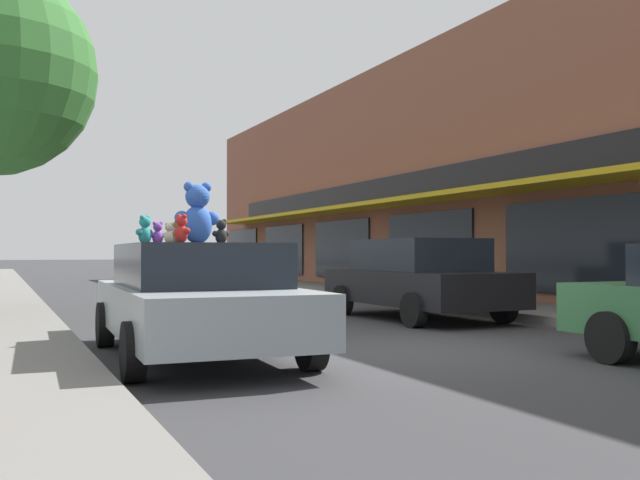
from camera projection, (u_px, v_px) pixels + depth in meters
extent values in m
plane|color=#333335|center=(401.00, 350.00, 9.26)|extent=(260.00, 260.00, 0.00)
cube|color=brown|center=(566.00, 177.00, 21.94)|extent=(10.03, 38.39, 7.22)
cube|color=gold|center=(407.00, 201.00, 19.57)|extent=(1.37, 32.25, 0.12)
cube|color=black|center=(427.00, 182.00, 19.84)|extent=(0.08, 30.71, 0.70)
cube|color=black|center=(572.00, 246.00, 14.82)|extent=(0.06, 4.17, 2.00)
cube|color=black|center=(427.00, 248.00, 19.82)|extent=(0.06, 4.17, 2.00)
cube|color=black|center=(341.00, 249.00, 24.81)|extent=(0.06, 4.17, 2.00)
cube|color=black|center=(283.00, 250.00, 29.80)|extent=(0.06, 4.17, 2.00)
cube|color=black|center=(242.00, 250.00, 34.80)|extent=(0.06, 4.17, 2.00)
cube|color=#8C999E|center=(197.00, 309.00, 8.61)|extent=(2.08, 4.65, 0.57)
cube|color=black|center=(197.00, 265.00, 8.62)|extent=(1.77, 2.58, 0.51)
cylinder|color=black|center=(105.00, 325.00, 9.57)|extent=(0.22, 0.61, 0.60)
cylinder|color=black|center=(239.00, 320.00, 10.27)|extent=(0.22, 0.61, 0.60)
cylinder|color=black|center=(133.00, 352.00, 6.94)|extent=(0.22, 0.61, 0.60)
cylinder|color=black|center=(311.00, 343.00, 7.64)|extent=(0.22, 0.61, 0.60)
ellipsoid|color=blue|center=(197.00, 225.00, 8.76)|extent=(0.38, 0.33, 0.47)
sphere|color=blue|center=(198.00, 196.00, 8.77)|extent=(0.32, 0.32, 0.30)
sphere|color=blue|center=(206.00, 187.00, 8.81)|extent=(0.13, 0.13, 0.13)
sphere|color=blue|center=(189.00, 187.00, 8.73)|extent=(0.13, 0.13, 0.13)
sphere|color=#548DFF|center=(196.00, 199.00, 8.89)|extent=(0.12, 0.12, 0.11)
sphere|color=blue|center=(212.00, 218.00, 8.86)|extent=(0.18, 0.18, 0.17)
sphere|color=blue|center=(182.00, 218.00, 8.72)|extent=(0.18, 0.18, 0.17)
ellipsoid|color=pink|center=(176.00, 238.00, 9.42)|extent=(0.16, 0.17, 0.17)
sphere|color=pink|center=(176.00, 229.00, 9.42)|extent=(0.15, 0.15, 0.11)
sphere|color=pink|center=(177.00, 226.00, 9.46)|extent=(0.06, 0.06, 0.04)
sphere|color=pink|center=(175.00, 226.00, 9.39)|extent=(0.06, 0.06, 0.04)
sphere|color=#FFA3DA|center=(172.00, 229.00, 9.43)|extent=(0.06, 0.06, 0.04)
sphere|color=pink|center=(177.00, 236.00, 9.49)|extent=(0.09, 0.09, 0.06)
sphere|color=pink|center=(173.00, 236.00, 9.36)|extent=(0.09, 0.09, 0.06)
ellipsoid|color=olive|center=(178.00, 236.00, 8.21)|extent=(0.17, 0.18, 0.18)
sphere|color=olive|center=(178.00, 224.00, 8.21)|extent=(0.16, 0.16, 0.11)
sphere|color=olive|center=(180.00, 221.00, 8.25)|extent=(0.07, 0.07, 0.05)
sphere|color=olive|center=(177.00, 220.00, 8.17)|extent=(0.07, 0.07, 0.05)
sphere|color=tan|center=(174.00, 225.00, 8.22)|extent=(0.06, 0.06, 0.04)
sphere|color=olive|center=(180.00, 233.00, 8.28)|extent=(0.09, 0.09, 0.07)
sphere|color=olive|center=(175.00, 233.00, 8.14)|extent=(0.09, 0.09, 0.07)
ellipsoid|color=black|center=(221.00, 237.00, 9.27)|extent=(0.19, 0.17, 0.21)
sphere|color=black|center=(221.00, 225.00, 9.27)|extent=(0.16, 0.16, 0.13)
sphere|color=black|center=(224.00, 221.00, 9.30)|extent=(0.07, 0.07, 0.05)
sphere|color=black|center=(218.00, 221.00, 9.24)|extent=(0.07, 0.07, 0.05)
sphere|color=#3A3A3D|center=(219.00, 226.00, 9.31)|extent=(0.06, 0.06, 0.05)
sphere|color=black|center=(226.00, 234.00, 9.33)|extent=(0.09, 0.09, 0.08)
sphere|color=black|center=(215.00, 234.00, 9.23)|extent=(0.09, 0.09, 0.08)
ellipsoid|color=beige|center=(169.00, 237.00, 8.57)|extent=(0.16, 0.16, 0.16)
sphere|color=beige|center=(169.00, 227.00, 8.57)|extent=(0.14, 0.14, 0.10)
sphere|color=beige|center=(172.00, 224.00, 8.57)|extent=(0.06, 0.06, 0.04)
sphere|color=beige|center=(166.00, 224.00, 8.58)|extent=(0.06, 0.06, 0.04)
sphere|color=white|center=(171.00, 228.00, 8.62)|extent=(0.05, 0.05, 0.04)
sphere|color=beige|center=(174.00, 235.00, 8.57)|extent=(0.08, 0.08, 0.06)
sphere|color=beige|center=(165.00, 235.00, 8.60)|extent=(0.08, 0.08, 0.06)
ellipsoid|color=teal|center=(145.00, 235.00, 9.22)|extent=(0.24, 0.23, 0.23)
sphere|color=teal|center=(145.00, 222.00, 9.22)|extent=(0.21, 0.21, 0.15)
sphere|color=teal|center=(148.00, 218.00, 9.27)|extent=(0.09, 0.09, 0.06)
sphere|color=teal|center=(142.00, 217.00, 9.17)|extent=(0.09, 0.09, 0.06)
sphere|color=#47CDC6|center=(141.00, 223.00, 9.25)|extent=(0.08, 0.08, 0.06)
sphere|color=teal|center=(149.00, 232.00, 9.31)|extent=(0.12, 0.12, 0.09)
sphere|color=teal|center=(139.00, 232.00, 9.14)|extent=(0.12, 0.12, 0.09)
ellipsoid|color=purple|center=(158.00, 237.00, 9.31)|extent=(0.15, 0.13, 0.19)
sphere|color=purple|center=(158.00, 227.00, 9.31)|extent=(0.12, 0.12, 0.12)
sphere|color=purple|center=(161.00, 223.00, 9.34)|extent=(0.05, 0.05, 0.05)
sphere|color=purple|center=(155.00, 223.00, 9.30)|extent=(0.05, 0.05, 0.05)
sphere|color=#BA67ED|center=(157.00, 228.00, 9.36)|extent=(0.05, 0.05, 0.04)
sphere|color=purple|center=(163.00, 235.00, 9.36)|extent=(0.07, 0.07, 0.07)
sphere|color=purple|center=(152.00, 235.00, 9.29)|extent=(0.07, 0.07, 0.07)
ellipsoid|color=red|center=(182.00, 234.00, 7.84)|extent=(0.18, 0.19, 0.20)
sphere|color=red|center=(182.00, 221.00, 7.84)|extent=(0.17, 0.17, 0.12)
sphere|color=red|center=(184.00, 216.00, 7.81)|extent=(0.07, 0.07, 0.05)
sphere|color=red|center=(179.00, 217.00, 7.87)|extent=(0.07, 0.07, 0.05)
sphere|color=#FF4741|center=(185.00, 222.00, 7.88)|extent=(0.06, 0.06, 0.05)
sphere|color=red|center=(187.00, 231.00, 7.80)|extent=(0.10, 0.10, 0.07)
sphere|color=red|center=(178.00, 231.00, 7.90)|extent=(0.10, 0.10, 0.07)
cylinder|color=black|center=(610.00, 338.00, 8.11)|extent=(0.20, 0.60, 0.60)
cube|color=black|center=(418.00, 287.00, 13.65)|extent=(1.92, 4.39, 0.62)
cube|color=black|center=(418.00, 255.00, 13.66)|extent=(1.69, 2.47, 0.61)
cylinder|color=black|center=(343.00, 300.00, 14.49)|extent=(0.20, 0.60, 0.60)
cylinder|color=black|center=(421.00, 298.00, 15.27)|extent=(0.20, 0.60, 0.60)
cylinder|color=black|center=(414.00, 310.00, 12.02)|extent=(0.20, 0.60, 0.60)
cylinder|color=black|center=(503.00, 307.00, 12.79)|extent=(0.20, 0.60, 0.60)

